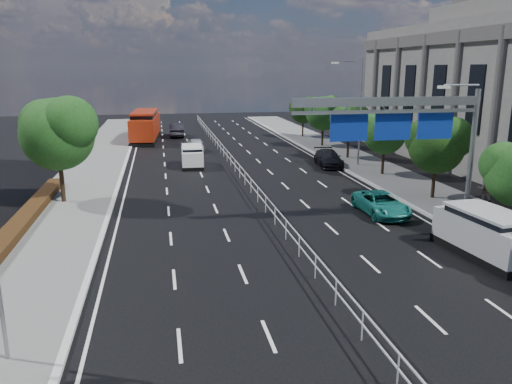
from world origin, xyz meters
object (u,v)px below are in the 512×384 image
object	(u,v)px
red_bus	(145,125)
pedestrian_a	(468,213)
pedestrian_b	(485,189)
parked_car_teal	(381,204)
near_car_dark	(177,130)
white_minivan	(192,156)
parked_car_dark	(328,158)
near_car_silver	(196,145)
overhead_gantry	(408,121)
silver_minivan	(487,234)

from	to	relation	value
red_bus	pedestrian_a	world-z (taller)	red_bus
red_bus	pedestrian_b	world-z (taller)	red_bus
parked_car_teal	pedestrian_b	size ratio (longest dim) A/B	2.39
near_car_dark	pedestrian_a	bearing A→B (deg)	109.08
white_minivan	red_bus	distance (m)	17.79
white_minivan	parked_car_dark	bearing A→B (deg)	-7.72
parked_car_teal	pedestrian_a	distance (m)	4.81
red_bus	near_car_dark	distance (m)	4.46
parked_car_dark	red_bus	bearing A→B (deg)	135.42
parked_car_teal	pedestrian_b	bearing A→B (deg)	2.37
near_car_dark	pedestrian_b	size ratio (longest dim) A/B	2.55
near_car_silver	pedestrian_a	xyz separation A→B (m)	(11.96, -28.35, 0.30)
red_bus	pedestrian_b	bearing A→B (deg)	-54.07
near_car_silver	pedestrian_b	xyz separation A→B (m)	(15.76, -24.35, 0.43)
parked_car_dark	pedestrian_b	xyz separation A→B (m)	(5.10, -14.20, 0.42)
overhead_gantry	red_bus	distance (m)	38.67
overhead_gantry	white_minivan	size ratio (longest dim) A/B	2.43
near_car_silver	near_car_dark	world-z (taller)	near_car_dark
red_bus	pedestrian_b	distance (m)	39.46
near_car_dark	pedestrian_a	size ratio (longest dim) A/B	2.94
overhead_gantry	parked_car_teal	size ratio (longest dim) A/B	2.24
near_car_dark	parked_car_dark	world-z (taller)	near_car_dark
white_minivan	silver_minivan	world-z (taller)	silver_minivan
overhead_gantry	red_bus	bearing A→B (deg)	111.72
parked_car_dark	pedestrian_a	distance (m)	18.25
overhead_gantry	pedestrian_b	size ratio (longest dim) A/B	5.36
overhead_gantry	near_car_dark	xyz separation A→B (m)	(-10.59, 38.12, -4.80)
near_car_silver	silver_minivan	world-z (taller)	silver_minivan
near_car_dark	parked_car_dark	bearing A→B (deg)	119.74
near_car_dark	pedestrian_b	bearing A→B (deg)	116.13
pedestrian_a	pedestrian_b	distance (m)	5.52
parked_car_dark	silver_minivan	bearing A→B (deg)	-83.95
pedestrian_a	red_bus	bearing A→B (deg)	-93.65
near_car_dark	parked_car_teal	bearing A→B (deg)	106.40
pedestrian_b	red_bus	bearing A→B (deg)	-25.73
silver_minivan	parked_car_teal	bearing A→B (deg)	99.07
overhead_gantry	red_bus	size ratio (longest dim) A/B	0.89
silver_minivan	pedestrian_b	distance (m)	8.97
red_bus	pedestrian_a	bearing A→B (deg)	-61.52
white_minivan	parked_car_teal	size ratio (longest dim) A/B	0.92
white_minivan	parked_car_teal	bearing A→B (deg)	-57.34
silver_minivan	parked_car_teal	size ratio (longest dim) A/B	1.15
white_minivan	parked_car_dark	xyz separation A→B (m)	(11.56, -2.01, -0.21)
overhead_gantry	near_car_silver	world-z (taller)	overhead_gantry
pedestrian_a	near_car_dark	bearing A→B (deg)	-99.53
overhead_gantry	pedestrian_a	world-z (taller)	overhead_gantry
near_car_dark	parked_car_teal	world-z (taller)	near_car_dark
red_bus	parked_car_teal	bearing A→B (deg)	-63.56
overhead_gantry	parked_car_dark	world-z (taller)	overhead_gantry
parked_car_teal	pedestrian_b	xyz separation A→B (m)	(6.90, 0.33, 0.46)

